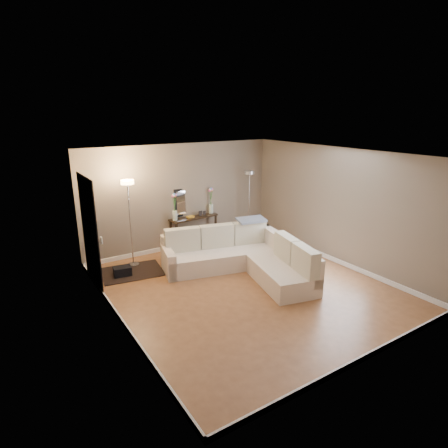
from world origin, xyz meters
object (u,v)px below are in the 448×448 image
sectional_sofa (243,257)px  floor_lamp_lit (129,206)px  floor_lamp_unlit (249,191)px  console_table (191,230)px

sectional_sofa → floor_lamp_lit: bearing=140.1°
sectional_sofa → floor_lamp_lit: size_ratio=1.55×
sectional_sofa → floor_lamp_lit: (-1.89, 1.58, 1.03)m
sectional_sofa → floor_lamp_unlit: bearing=50.6°
floor_lamp_unlit → floor_lamp_lit: bearing=-177.7°
console_table → floor_lamp_unlit: floor_lamp_unlit is taller
floor_lamp_lit → sectional_sofa: bearing=-39.9°
console_table → floor_lamp_lit: size_ratio=0.67×
console_table → floor_lamp_lit: 1.95m
sectional_sofa → console_table: 1.96m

